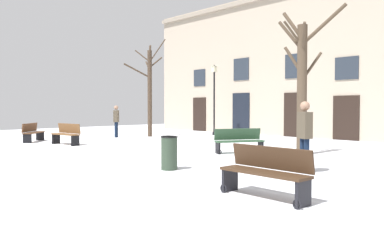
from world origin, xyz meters
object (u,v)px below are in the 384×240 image
Objects in this scene: person_strolling at (116,120)px; bench_far_corner at (239,140)px; tree_near_facade at (149,88)px; litter_bin at (169,153)px; bench_near_lamp at (33,132)px; person_by_shop_door at (305,133)px; bench_facing_shops at (266,172)px; streetlamp at (214,92)px; bench_back_to_back_right at (66,134)px; tree_right_of_center at (302,81)px.

bench_far_corner is at bearing -135.01° from person_strolling.
bench_far_corner is (8.46, -2.41, -2.29)m from tree_near_facade.
litter_bin is 10.86m from bench_near_lamp.
bench_far_corner is 4.43m from person_by_shop_door.
bench_facing_shops reaches higher than bench_near_lamp.
streetlamp is 2.49× the size of bench_back_to_back_right.
tree_near_facade reaches higher than litter_bin.
person_by_shop_door is at bearing -91.37° from bench_far_corner.
streetlamp is at bearing 138.02° from bench_facing_shops.
streetlamp is at bearing 76.12° from bench_far_corner.
bench_facing_shops is at bearing -29.49° from tree_near_facade.
bench_facing_shops is (2.85, -6.16, -2.08)m from tree_right_of_center.
tree_near_facade is 6.10× the size of litter_bin.
litter_bin is at bearing -114.58° from person_by_shop_door.
bench_back_to_back_right is 4.38m from person_strolling.
tree_near_facade is 3.01× the size of bench_facing_shops.
bench_back_to_back_right is 0.96× the size of person_strolling.
bench_facing_shops is at bearing -109.43° from bench_far_corner.
person_strolling is (-9.23, 0.70, 0.52)m from bench_far_corner.
tree_near_facade is 15.35m from bench_facing_shops.
person_strolling is (-10.33, 4.97, 0.53)m from litter_bin.
tree_near_facade is at bearing -64.67° from person_strolling.
bench_facing_shops is at bearing -65.18° from tree_right_of_center.
person_strolling reaches higher than litter_bin.
bench_facing_shops is at bearing -43.71° from streetlamp.
person_strolling is (-2.57, -5.15, -1.56)m from streetlamp.
streetlamp reaches higher than bench_far_corner.
person_strolling is (-11.13, -0.40, -1.59)m from tree_right_of_center.
streetlamp is 2.30× the size of person_by_shop_door.
person_strolling is at bearing 159.34° from bench_facing_shops.
litter_bin is 0.53× the size of bench_back_to_back_right.
bench_far_corner is at bearing -114.64° from bench_near_lamp.
litter_bin is (9.57, -6.68, -2.30)m from tree_near_facade.
streetlamp is at bearing -63.25° from bench_near_lamp.
tree_near_facade is at bearing -172.94° from person_by_shop_door.
tree_near_facade reaches higher than person_strolling.
tree_near_facade reaches higher than tree_right_of_center.
bench_back_to_back_right is 7.88m from bench_far_corner.
bench_facing_shops is at bearing -16.14° from bench_back_to_back_right.
tree_near_facade is at bearing 152.24° from bench_facing_shops.
person_by_shop_door is (11.06, 1.05, 0.54)m from bench_back_to_back_right.
litter_bin is 0.49× the size of bench_far_corner.
tree_near_facade is 1.07× the size of tree_right_of_center.
tree_near_facade reaches higher than bench_near_lamp.
streetlamp is 2.90× the size of bench_near_lamp.
bench_far_corner is at bearing 134.90° from bench_facing_shops.
litter_bin is 0.49× the size of bench_facing_shops.
bench_facing_shops is 15.12m from person_strolling.
bench_near_lamp is 0.79× the size of bench_far_corner.
streetlamp is 2.30× the size of bench_far_corner.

